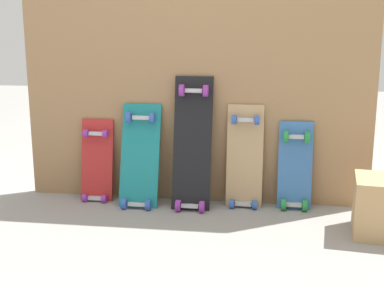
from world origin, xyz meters
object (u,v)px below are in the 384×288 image
Objects in this scene: skateboard_red at (97,166)px; skateboard_blue at (295,171)px; skateboard_teal at (140,161)px; wooden_crate at (384,207)px; skateboard_natural at (245,162)px; skateboard_black at (193,148)px.

skateboard_blue reaches higher than skateboard_red.
wooden_crate is (1.39, -0.30, -0.12)m from skateboard_teal.
skateboard_red is 0.93m from skateboard_natural.
skateboard_natural is (0.31, 0.06, -0.09)m from skateboard_black.
skateboard_black reaches higher than skateboard_red.
skateboard_black is (0.62, -0.05, 0.14)m from skateboard_red.
skateboard_natural is at bearing 0.52° from skateboard_red.
skateboard_teal is at bearing -174.54° from skateboard_natural.
skateboard_blue is 0.58m from wooden_crate.
skateboard_red is at bearing 169.79° from skateboard_teal.
skateboard_blue reaches higher than wooden_crate.
skateboard_teal is (0.29, -0.05, 0.05)m from skateboard_red.
skateboard_blue is at bearing 5.19° from skateboard_black.
skateboard_blue is 1.91× the size of wooden_crate.
skateboard_teal is at bearing -10.21° from skateboard_red.
wooden_crate is at bearing -25.74° from skateboard_natural.
skateboard_red is 0.30m from skateboard_teal.
skateboard_red reaches higher than wooden_crate.
skateboard_black is 1.45× the size of skateboard_blue.
skateboard_teal reaches higher than skateboard_blue.
skateboard_natural is at bearing 10.22° from skateboard_black.
skateboard_natural reaches higher than wooden_crate.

